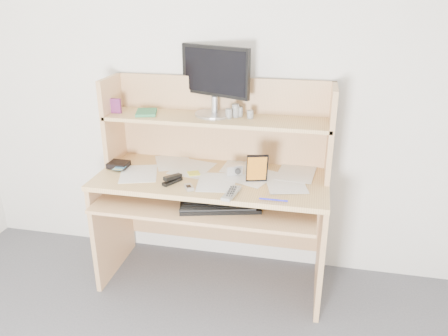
% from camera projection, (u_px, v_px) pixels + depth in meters
% --- Properties ---
extents(back_wall, '(3.60, 0.04, 2.50)m').
position_uv_depth(back_wall, '(222.00, 84.00, 2.75)').
color(back_wall, silver).
rests_on(back_wall, floor).
extents(desk, '(1.40, 0.70, 1.30)m').
position_uv_depth(desk, '(215.00, 180.00, 2.74)').
color(desk, '#D9B26F').
rests_on(desk, floor).
extents(paper_clutter, '(1.32, 0.54, 0.01)m').
position_uv_depth(paper_clutter, '(211.00, 176.00, 2.65)').
color(paper_clutter, silver).
rests_on(paper_clutter, desk).
extents(keyboard, '(0.48, 0.27, 0.03)m').
position_uv_depth(keyboard, '(220.00, 206.00, 2.47)').
color(keyboard, black).
rests_on(keyboard, desk).
extents(tv_remote, '(0.08, 0.19, 0.02)m').
position_uv_depth(tv_remote, '(231.00, 193.00, 2.39)').
color(tv_remote, gray).
rests_on(tv_remote, paper_clutter).
extents(flip_phone, '(0.07, 0.09, 0.02)m').
position_uv_depth(flip_phone, '(189.00, 187.00, 2.47)').
color(flip_phone, '#B1B1B4').
rests_on(flip_phone, paper_clutter).
extents(stapler, '(0.10, 0.13, 0.04)m').
position_uv_depth(stapler, '(172.00, 179.00, 2.55)').
color(stapler, black).
rests_on(stapler, paper_clutter).
extents(wallet, '(0.13, 0.10, 0.03)m').
position_uv_depth(wallet, '(119.00, 164.00, 2.77)').
color(wallet, black).
rests_on(wallet, paper_clutter).
extents(sticky_note_pad, '(0.09, 0.09, 0.01)m').
position_uv_depth(sticky_note_pad, '(194.00, 173.00, 2.68)').
color(sticky_note_pad, yellow).
rests_on(sticky_note_pad, desk).
extents(digital_camera, '(0.10, 0.08, 0.06)m').
position_uv_depth(digital_camera, '(234.00, 170.00, 2.65)').
color(digital_camera, silver).
rests_on(digital_camera, paper_clutter).
extents(game_case, '(0.12, 0.05, 0.18)m').
position_uv_depth(game_case, '(257.00, 168.00, 2.52)').
color(game_case, black).
rests_on(game_case, paper_clutter).
extents(blue_pen, '(0.15, 0.01, 0.01)m').
position_uv_depth(blue_pen, '(273.00, 200.00, 2.33)').
color(blue_pen, '#1C1DD5').
rests_on(blue_pen, paper_clutter).
extents(card_box, '(0.07, 0.02, 0.09)m').
position_uv_depth(card_box, '(116.00, 106.00, 2.73)').
color(card_box, '#A4152C').
rests_on(card_box, desk).
extents(shelf_book, '(0.16, 0.20, 0.02)m').
position_uv_depth(shelf_book, '(146.00, 112.00, 2.73)').
color(shelf_book, '#35854B').
rests_on(shelf_book, desk).
extents(chip_stack_a, '(0.05, 0.05, 0.06)m').
position_uv_depth(chip_stack_a, '(229.00, 114.00, 2.63)').
color(chip_stack_a, black).
rests_on(chip_stack_a, desk).
extents(chip_stack_b, '(0.05, 0.05, 0.06)m').
position_uv_depth(chip_stack_b, '(240.00, 112.00, 2.66)').
color(chip_stack_b, white).
rests_on(chip_stack_b, desk).
extents(chip_stack_c, '(0.05, 0.05, 0.05)m').
position_uv_depth(chip_stack_c, '(250.00, 114.00, 2.62)').
color(chip_stack_c, black).
rests_on(chip_stack_c, desk).
extents(chip_stack_d, '(0.05, 0.05, 0.08)m').
position_uv_depth(chip_stack_d, '(236.00, 111.00, 2.65)').
color(chip_stack_d, white).
rests_on(chip_stack_d, desk).
extents(monitor, '(0.46, 0.26, 0.42)m').
position_uv_depth(monitor, '(215.00, 79.00, 2.64)').
color(monitor, '#B5B5BA').
rests_on(monitor, desk).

